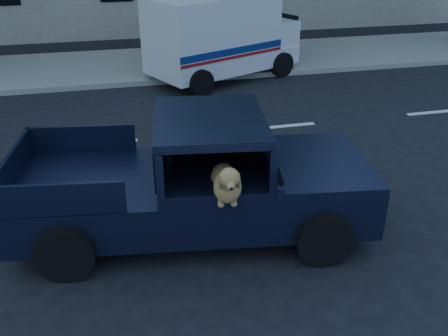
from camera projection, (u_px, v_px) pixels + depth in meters
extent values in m
plane|color=black|center=(103.00, 233.00, 7.41)|extent=(120.00, 120.00, 0.00)
cube|color=gray|center=(95.00, 68.00, 15.37)|extent=(60.00, 4.00, 0.15)
cube|color=black|center=(194.00, 194.00, 7.25)|extent=(5.22, 2.62, 0.63)
cube|color=black|center=(316.00, 164.00, 7.22)|extent=(1.70, 2.11, 0.15)
cube|color=black|center=(210.00, 121.00, 6.76)|extent=(1.74, 2.04, 0.12)
cube|color=black|center=(265.00, 141.00, 6.98)|extent=(0.48, 1.67, 0.54)
cube|color=black|center=(227.00, 196.00, 6.82)|extent=(0.60, 0.60, 0.37)
cube|color=black|center=(281.00, 194.00, 5.98)|extent=(0.10, 0.06, 0.15)
cube|color=silver|center=(224.00, 59.00, 14.44)|extent=(4.69, 3.53, 0.51)
cube|color=silver|center=(212.00, 24.00, 13.76)|extent=(3.95, 3.20, 1.53)
cube|color=silver|center=(267.00, 30.00, 15.10)|extent=(1.61, 2.09, 0.71)
cube|color=navy|center=(234.00, 51.00, 13.33)|extent=(3.15, 1.46, 0.18)
cube|color=#9E0F0F|center=(234.00, 57.00, 13.40)|extent=(3.15, 1.46, 0.07)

